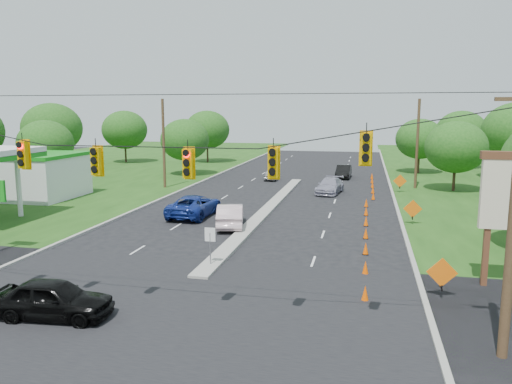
% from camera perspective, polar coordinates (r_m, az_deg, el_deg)
% --- Properties ---
extents(ground, '(160.00, 160.00, 0.00)m').
position_cam_1_polar(ground, '(20.42, -10.46, -13.51)').
color(ground, black).
rests_on(ground, ground).
extents(cross_street, '(160.00, 14.00, 0.02)m').
position_cam_1_polar(cross_street, '(20.42, -10.46, -13.51)').
color(cross_street, black).
rests_on(cross_street, ground).
extents(curb_left, '(0.25, 110.00, 0.16)m').
position_cam_1_polar(curb_left, '(51.06, -7.88, 0.38)').
color(curb_left, gray).
rests_on(curb_left, ground).
extents(curb_right, '(0.25, 110.00, 0.16)m').
position_cam_1_polar(curb_right, '(48.00, 15.38, -0.44)').
color(curb_right, gray).
rests_on(curb_right, ground).
extents(median, '(1.00, 34.00, 0.18)m').
position_cam_1_polar(median, '(39.79, 1.33, -2.08)').
color(median, gray).
rests_on(median, ground).
extents(median_sign, '(0.55, 0.06, 2.05)m').
position_cam_1_polar(median_sign, '(25.28, -5.26, -5.39)').
color(median_sign, gray).
rests_on(median_sign, ground).
extents(signal_span, '(25.60, 0.32, 9.00)m').
position_cam_1_polar(signal_span, '(18.18, -12.29, -0.07)').
color(signal_span, '#422D1C').
rests_on(signal_span, ground).
extents(utility_pole_far_left, '(0.28, 0.28, 9.00)m').
position_cam_1_polar(utility_pole_far_left, '(51.45, -10.51, 5.42)').
color(utility_pole_far_left, '#422D1C').
rests_on(utility_pole_far_left, ground).
extents(utility_pole_far_right, '(0.28, 0.28, 9.00)m').
position_cam_1_polar(utility_pole_far_right, '(52.62, 17.95, 5.21)').
color(utility_pole_far_right, '#422D1C').
rests_on(utility_pole_far_right, ground).
extents(gas_station, '(18.40, 19.70, 5.20)m').
position_cam_1_polar(gas_station, '(49.05, -27.09, 2.11)').
color(gas_station, white).
rests_on(gas_station, ground).
extents(cone_0, '(0.32, 0.32, 0.70)m').
position_cam_1_polar(cone_0, '(21.63, 12.36, -11.24)').
color(cone_0, '#FF5400').
rests_on(cone_0, ground).
extents(cone_1, '(0.32, 0.32, 0.70)m').
position_cam_1_polar(cone_1, '(24.94, 12.40, -8.45)').
color(cone_1, '#FF5400').
rests_on(cone_1, ground).
extents(cone_2, '(0.32, 0.32, 0.70)m').
position_cam_1_polar(cone_2, '(28.30, 12.42, -6.31)').
color(cone_2, '#FF5400').
rests_on(cone_2, ground).
extents(cone_3, '(0.32, 0.32, 0.70)m').
position_cam_1_polar(cone_3, '(31.68, 12.44, -4.62)').
color(cone_3, '#FF5400').
rests_on(cone_3, ground).
extents(cone_4, '(0.32, 0.32, 0.70)m').
position_cam_1_polar(cone_4, '(35.09, 12.46, -3.26)').
color(cone_4, '#FF5400').
rests_on(cone_4, ground).
extents(cone_5, '(0.32, 0.32, 0.70)m').
position_cam_1_polar(cone_5, '(38.52, 12.48, -2.15)').
color(cone_5, '#FF5400').
rests_on(cone_5, ground).
extents(cone_6, '(0.32, 0.32, 0.70)m').
position_cam_1_polar(cone_6, '(41.96, 12.49, -1.21)').
color(cone_6, '#FF5400').
rests_on(cone_6, ground).
extents(cone_7, '(0.32, 0.32, 0.70)m').
position_cam_1_polar(cone_7, '(45.41, 13.25, -0.45)').
color(cone_7, '#FF5400').
rests_on(cone_7, ground).
extents(cone_8, '(0.32, 0.32, 0.70)m').
position_cam_1_polar(cone_8, '(48.87, 13.21, 0.23)').
color(cone_8, '#FF5400').
rests_on(cone_8, ground).
extents(cone_9, '(0.32, 0.32, 0.70)m').
position_cam_1_polar(cone_9, '(52.33, 13.17, 0.83)').
color(cone_9, '#FF5400').
rests_on(cone_9, ground).
extents(cone_10, '(0.32, 0.32, 0.70)m').
position_cam_1_polar(cone_10, '(55.79, 13.13, 1.34)').
color(cone_10, '#FF5400').
rests_on(cone_10, ground).
extents(cone_11, '(0.32, 0.32, 0.70)m').
position_cam_1_polar(cone_11, '(59.26, 13.10, 1.80)').
color(cone_11, '#FF5400').
rests_on(cone_11, ground).
extents(work_sign_0, '(1.27, 0.58, 1.37)m').
position_cam_1_polar(work_sign_0, '(22.57, 20.48, -8.76)').
color(work_sign_0, black).
rests_on(work_sign_0, ground).
extents(work_sign_1, '(1.27, 0.58, 1.37)m').
position_cam_1_polar(work_sign_1, '(36.07, 17.47, -1.93)').
color(work_sign_1, black).
rests_on(work_sign_1, ground).
extents(work_sign_2, '(1.27, 0.58, 1.37)m').
position_cam_1_polar(work_sign_2, '(49.85, 16.13, 1.15)').
color(work_sign_2, black).
rests_on(work_sign_2, ground).
extents(tree_2, '(5.88, 5.88, 6.86)m').
position_cam_1_polar(tree_2, '(58.05, -22.92, 5.11)').
color(tree_2, black).
rests_on(tree_2, ground).
extents(tree_3, '(7.56, 7.56, 8.82)m').
position_cam_1_polar(tree_3, '(69.62, -22.29, 6.76)').
color(tree_3, black).
rests_on(tree_3, ground).
extents(tree_4, '(6.72, 6.72, 7.84)m').
position_cam_1_polar(tree_4, '(77.90, -14.78, 6.89)').
color(tree_4, black).
rests_on(tree_4, ground).
extents(tree_5, '(5.88, 5.88, 6.86)m').
position_cam_1_polar(tree_5, '(61.28, -8.16, 5.94)').
color(tree_5, black).
rests_on(tree_5, ground).
extents(tree_6, '(6.72, 6.72, 7.84)m').
position_cam_1_polar(tree_6, '(76.06, -5.60, 7.10)').
color(tree_6, black).
rests_on(tree_6, ground).
extents(tree_9, '(5.88, 5.88, 6.86)m').
position_cam_1_polar(tree_9, '(52.10, 21.89, 4.78)').
color(tree_9, black).
rests_on(tree_9, ground).
extents(tree_11, '(6.72, 6.72, 7.84)m').
position_cam_1_polar(tree_11, '(73.41, 22.39, 6.37)').
color(tree_11, black).
rests_on(tree_11, ground).
extents(tree_12, '(5.88, 5.88, 6.86)m').
position_cam_1_polar(tree_12, '(65.69, 18.20, 5.79)').
color(tree_12, black).
rests_on(tree_12, ground).
extents(black_sedan, '(4.65, 2.17, 1.54)m').
position_cam_1_polar(black_sedan, '(20.89, -22.17, -11.26)').
color(black_sedan, black).
rests_on(black_sedan, ground).
extents(white_sedan, '(2.75, 5.11, 1.60)m').
position_cam_1_polar(white_sedan, '(34.03, -2.95, -2.67)').
color(white_sedan, silver).
rests_on(white_sedan, ground).
extents(blue_pickup, '(2.93, 5.93, 1.62)m').
position_cam_1_polar(blue_pickup, '(37.62, -7.05, -1.56)').
color(blue_pickup, navy).
rests_on(blue_pickup, ground).
extents(silver_car_far, '(2.71, 5.25, 1.46)m').
position_cam_1_polar(silver_car_far, '(48.12, 8.42, 0.70)').
color(silver_car_far, '#9895A9').
rests_on(silver_car_far, ground).
extents(silver_car_oncoming, '(1.61, 3.75, 1.26)m').
position_cam_1_polar(silver_car_oncoming, '(56.95, 1.83, 2.03)').
color(silver_car_oncoming, '#ADAEB2').
rests_on(silver_car_oncoming, ground).
extents(dark_car_receding, '(1.76, 4.65, 1.51)m').
position_cam_1_polar(dark_car_receding, '(59.43, 9.98, 2.32)').
color(dark_car_receding, black).
rests_on(dark_car_receding, ground).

